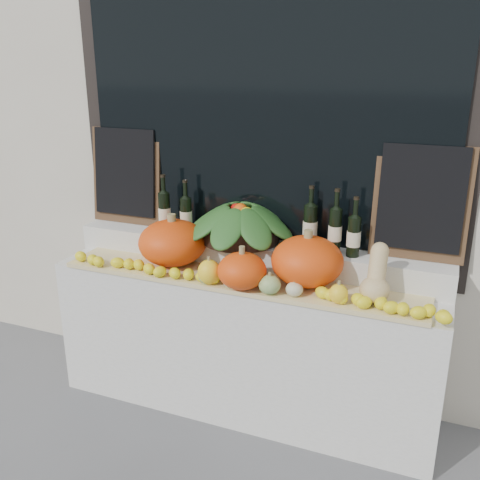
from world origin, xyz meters
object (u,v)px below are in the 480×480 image
at_px(pumpkin_left, 173,243).
at_px(wine_bottle_tall, 310,226).
at_px(produce_bowl, 241,222).
at_px(pumpkin_right, 307,261).
at_px(butternut_squash, 376,278).

xyz_separation_m(pumpkin_left, wine_bottle_tall, (0.78, 0.23, 0.13)).
bearing_deg(produce_bowl, pumpkin_right, -22.32).
xyz_separation_m(pumpkin_left, butternut_squash, (1.20, -0.07, -0.01)).
bearing_deg(wine_bottle_tall, pumpkin_right, -77.86).
bearing_deg(butternut_squash, produce_bowl, 162.88).
height_order(pumpkin_left, pumpkin_right, pumpkin_right).
xyz_separation_m(butternut_squash, wine_bottle_tall, (-0.43, 0.30, 0.14)).
distance_m(pumpkin_left, wine_bottle_tall, 0.82).
bearing_deg(produce_bowl, wine_bottle_tall, 5.38).
bearing_deg(pumpkin_left, produce_bowl, 27.26).
relative_size(pumpkin_right, wine_bottle_tall, 1.08).
bearing_deg(pumpkin_left, butternut_squash, -3.44).
xyz_separation_m(butternut_squash, produce_bowl, (-0.84, 0.26, 0.13)).
height_order(pumpkin_left, butternut_squash, butternut_squash).
bearing_deg(pumpkin_right, pumpkin_left, 179.74).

